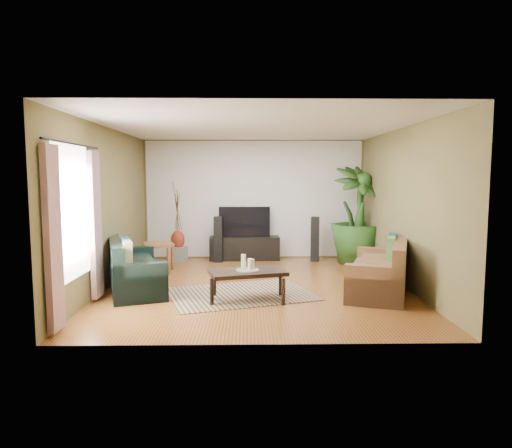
{
  "coord_description": "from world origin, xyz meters",
  "views": [
    {
      "loc": [
        -0.14,
        -7.69,
        1.88
      ],
      "look_at": [
        0.0,
        0.2,
        1.05
      ],
      "focal_mm": 32.0,
      "sensor_mm": 36.0,
      "label": 1
    }
  ],
  "objects_px": {
    "speaker_left": "(219,239)",
    "side_table": "(159,258)",
    "sofa_left": "(135,265)",
    "pedestal": "(178,254)",
    "sofa_right": "(378,267)",
    "coffee_table": "(248,285)",
    "television": "(244,222)",
    "tv_stand": "(244,248)",
    "speaker_right": "(315,239)",
    "vase": "(178,240)",
    "potted_plant": "(358,215)"
  },
  "relations": [
    {
      "from": "speaker_left",
      "to": "side_table",
      "type": "bearing_deg",
      "value": -131.23
    },
    {
      "from": "potted_plant",
      "to": "side_table",
      "type": "xyz_separation_m",
      "value": [
        -4.12,
        -0.89,
        -0.76
      ]
    },
    {
      "from": "coffee_table",
      "to": "tv_stand",
      "type": "height_order",
      "value": "tv_stand"
    },
    {
      "from": "television",
      "to": "side_table",
      "type": "xyz_separation_m",
      "value": [
        -1.68,
        -1.35,
        -0.57
      ]
    },
    {
      "from": "coffee_table",
      "to": "tv_stand",
      "type": "distance_m",
      "value": 3.41
    },
    {
      "from": "tv_stand",
      "to": "pedestal",
      "type": "height_order",
      "value": "tv_stand"
    },
    {
      "from": "television",
      "to": "vase",
      "type": "distance_m",
      "value": 1.53
    },
    {
      "from": "speaker_left",
      "to": "side_table",
      "type": "relative_size",
      "value": 1.72
    },
    {
      "from": "sofa_right",
      "to": "potted_plant",
      "type": "bearing_deg",
      "value": -166.01
    },
    {
      "from": "sofa_left",
      "to": "tv_stand",
      "type": "bearing_deg",
      "value": -51.55
    },
    {
      "from": "sofa_right",
      "to": "pedestal",
      "type": "height_order",
      "value": "sofa_right"
    },
    {
      "from": "speaker_right",
      "to": "sofa_right",
      "type": "bearing_deg",
      "value": -65.44
    },
    {
      "from": "speaker_left",
      "to": "vase",
      "type": "xyz_separation_m",
      "value": [
        -0.9,
        0.03,
        -0.02
      ]
    },
    {
      "from": "sofa_left",
      "to": "potted_plant",
      "type": "bearing_deg",
      "value": -80.19
    },
    {
      "from": "pedestal",
      "to": "side_table",
      "type": "bearing_deg",
      "value": -100.78
    },
    {
      "from": "sofa_left",
      "to": "television",
      "type": "relative_size",
      "value": 1.61
    },
    {
      "from": "sofa_right",
      "to": "television",
      "type": "bearing_deg",
      "value": -123.87
    },
    {
      "from": "tv_stand",
      "to": "speaker_right",
      "type": "relative_size",
      "value": 1.59
    },
    {
      "from": "sofa_left",
      "to": "sofa_right",
      "type": "relative_size",
      "value": 0.99
    },
    {
      "from": "television",
      "to": "speaker_right",
      "type": "distance_m",
      "value": 1.62
    },
    {
      "from": "potted_plant",
      "to": "side_table",
      "type": "height_order",
      "value": "potted_plant"
    },
    {
      "from": "sofa_right",
      "to": "speaker_left",
      "type": "xyz_separation_m",
      "value": [
        -2.75,
        2.71,
        0.08
      ]
    },
    {
      "from": "side_table",
      "to": "pedestal",
      "type": "bearing_deg",
      "value": 79.22
    },
    {
      "from": "pedestal",
      "to": "television",
      "type": "bearing_deg",
      "value": 9.52
    },
    {
      "from": "television",
      "to": "coffee_table",
      "type": "bearing_deg",
      "value": -88.8
    },
    {
      "from": "speaker_right",
      "to": "side_table",
      "type": "bearing_deg",
      "value": -148.8
    },
    {
      "from": "sofa_left",
      "to": "pedestal",
      "type": "distance_m",
      "value": 2.55
    },
    {
      "from": "sofa_left",
      "to": "pedestal",
      "type": "height_order",
      "value": "sofa_left"
    },
    {
      "from": "speaker_left",
      "to": "speaker_right",
      "type": "bearing_deg",
      "value": 6.4
    },
    {
      "from": "sofa_left",
      "to": "speaker_right",
      "type": "distance_m",
      "value": 4.2
    },
    {
      "from": "tv_stand",
      "to": "vase",
      "type": "xyz_separation_m",
      "value": [
        -1.47,
        -0.25,
        0.22
      ]
    },
    {
      "from": "speaker_right",
      "to": "side_table",
      "type": "height_order",
      "value": "speaker_right"
    },
    {
      "from": "television",
      "to": "potted_plant",
      "type": "distance_m",
      "value": 2.5
    },
    {
      "from": "television",
      "to": "side_table",
      "type": "height_order",
      "value": "television"
    },
    {
      "from": "vase",
      "to": "coffee_table",
      "type": "bearing_deg",
      "value": -64.12
    },
    {
      "from": "sofa_left",
      "to": "tv_stand",
      "type": "distance_m",
      "value": 3.29
    },
    {
      "from": "sofa_right",
      "to": "pedestal",
      "type": "xyz_separation_m",
      "value": [
        -3.65,
        2.74,
        -0.26
      ]
    },
    {
      "from": "tv_stand",
      "to": "vase",
      "type": "relative_size",
      "value": 3.67
    },
    {
      "from": "sofa_right",
      "to": "coffee_table",
      "type": "height_order",
      "value": "sofa_right"
    },
    {
      "from": "tv_stand",
      "to": "speaker_right",
      "type": "bearing_deg",
      "value": -10.03
    },
    {
      "from": "coffee_table",
      "to": "pedestal",
      "type": "xyz_separation_m",
      "value": [
        -1.54,
        3.17,
        -0.06
      ]
    },
    {
      "from": "coffee_table",
      "to": "sofa_left",
      "type": "bearing_deg",
      "value": 145.81
    },
    {
      "from": "sofa_right",
      "to": "side_table",
      "type": "distance_m",
      "value": 4.2
    },
    {
      "from": "speaker_right",
      "to": "television",
      "type": "bearing_deg",
      "value": -176.01
    },
    {
      "from": "coffee_table",
      "to": "tv_stand",
      "type": "xyz_separation_m",
      "value": [
        -0.07,
        3.41,
        0.03
      ]
    },
    {
      "from": "speaker_right",
      "to": "vase",
      "type": "height_order",
      "value": "speaker_right"
    },
    {
      "from": "sofa_right",
      "to": "speaker_right",
      "type": "distance_m",
      "value": 2.84
    },
    {
      "from": "coffee_table",
      "to": "speaker_left",
      "type": "xyz_separation_m",
      "value": [
        -0.64,
        3.13,
        0.27
      ]
    },
    {
      "from": "tv_stand",
      "to": "side_table",
      "type": "relative_size",
      "value": 2.69
    },
    {
      "from": "sofa_right",
      "to": "side_table",
      "type": "relative_size",
      "value": 3.23
    }
  ]
}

